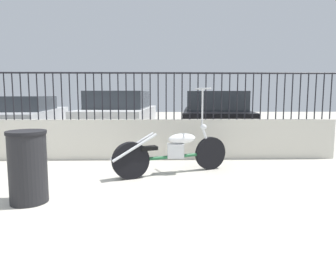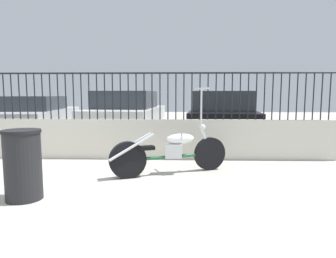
{
  "view_description": "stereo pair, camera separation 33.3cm",
  "coord_description": "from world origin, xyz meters",
  "px_view_note": "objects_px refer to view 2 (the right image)",
  "views": [
    {
      "loc": [
        1.27,
        -3.27,
        1.34
      ],
      "look_at": [
        1.42,
        2.3,
        0.7
      ],
      "focal_mm": 32.0,
      "sensor_mm": 36.0,
      "label": 1
    },
    {
      "loc": [
        1.61,
        -3.27,
        1.34
      ],
      "look_at": [
        1.42,
        2.3,
        0.7
      ],
      "focal_mm": 32.0,
      "sensor_mm": 36.0,
      "label": 2
    }
  ],
  "objects_px": {
    "car_white": "(128,115)",
    "car_black": "(222,116)",
    "motorcycle_green": "(166,152)",
    "trash_bin": "(23,165)",
    "car_silver": "(32,117)"
  },
  "relations": [
    {
      "from": "trash_bin",
      "to": "car_silver",
      "type": "bearing_deg",
      "value": 115.21
    },
    {
      "from": "trash_bin",
      "to": "car_black",
      "type": "relative_size",
      "value": 0.22
    },
    {
      "from": "trash_bin",
      "to": "car_white",
      "type": "xyz_separation_m",
      "value": [
        0.42,
        5.5,
        0.27
      ]
    },
    {
      "from": "trash_bin",
      "to": "motorcycle_green",
      "type": "bearing_deg",
      "value": 35.76
    },
    {
      "from": "car_silver",
      "to": "car_white",
      "type": "xyz_separation_m",
      "value": [
        2.92,
        0.18,
        0.05
      ]
    },
    {
      "from": "car_white",
      "to": "car_black",
      "type": "xyz_separation_m",
      "value": [
        2.86,
        -0.3,
        -0.01
      ]
    },
    {
      "from": "motorcycle_green",
      "to": "trash_bin",
      "type": "height_order",
      "value": "motorcycle_green"
    },
    {
      "from": "car_white",
      "to": "motorcycle_green",
      "type": "bearing_deg",
      "value": -157.63
    },
    {
      "from": "motorcycle_green",
      "to": "car_white",
      "type": "height_order",
      "value": "motorcycle_green"
    },
    {
      "from": "trash_bin",
      "to": "car_silver",
      "type": "distance_m",
      "value": 5.88
    },
    {
      "from": "car_black",
      "to": "car_silver",
      "type": "bearing_deg",
      "value": 95.0
    },
    {
      "from": "car_white",
      "to": "car_black",
      "type": "bearing_deg",
      "value": -91.43
    },
    {
      "from": "trash_bin",
      "to": "car_black",
      "type": "bearing_deg",
      "value": 57.78
    },
    {
      "from": "motorcycle_green",
      "to": "car_black",
      "type": "bearing_deg",
      "value": 46.65
    },
    {
      "from": "motorcycle_green",
      "to": "car_white",
      "type": "relative_size",
      "value": 0.47
    }
  ]
}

